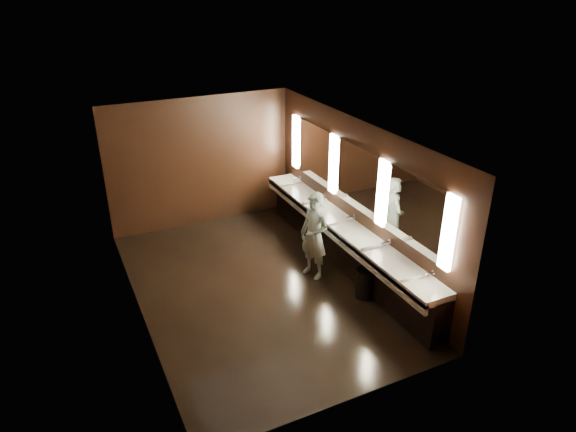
{
  "coord_description": "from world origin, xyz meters",
  "views": [
    {
      "loc": [
        -2.86,
        -7.18,
        5.05
      ],
      "look_at": [
        0.62,
        0.0,
        1.27
      ],
      "focal_mm": 32.0,
      "sensor_mm": 36.0,
      "label": 1
    }
  ],
  "objects": [
    {
      "name": "trash_bin",
      "position": [
        1.58,
        -1.07,
        0.26
      ],
      "size": [
        0.43,
        0.43,
        0.52
      ],
      "primitive_type": "cylinder",
      "rotation": [
        0.0,
        0.0,
        -0.33
      ],
      "color": "black",
      "rests_on": "floor"
    },
    {
      "name": "wall_back",
      "position": [
        0.0,
        3.0,
        1.4
      ],
      "size": [
        4.0,
        0.02,
        2.8
      ],
      "primitive_type": "cube",
      "color": "black",
      "rests_on": "floor"
    },
    {
      "name": "mirror_band",
      "position": [
        1.98,
        -0.0,
        1.75
      ],
      "size": [
        0.06,
        5.03,
        1.15
      ],
      "color": "#FFF3CC",
      "rests_on": "wall_right"
    },
    {
      "name": "wall_left",
      "position": [
        -2.0,
        0.0,
        1.4
      ],
      "size": [
        0.02,
        6.0,
        2.8
      ],
      "primitive_type": "cube",
      "color": "black",
      "rests_on": "floor"
    },
    {
      "name": "floor",
      "position": [
        0.0,
        0.0,
        0.0
      ],
      "size": [
        6.0,
        6.0,
        0.0
      ],
      "primitive_type": "plane",
      "color": "black",
      "rests_on": "ground"
    },
    {
      "name": "ceiling",
      "position": [
        0.0,
        0.0,
        2.8
      ],
      "size": [
        4.0,
        6.0,
        0.02
      ],
      "primitive_type": "cube",
      "color": "#2D2D2B",
      "rests_on": "wall_back"
    },
    {
      "name": "sink_counter",
      "position": [
        1.79,
        0.0,
        0.5
      ],
      "size": [
        0.55,
        5.4,
        1.01
      ],
      "color": "black",
      "rests_on": "floor"
    },
    {
      "name": "wall_right",
      "position": [
        2.0,
        0.0,
        1.4
      ],
      "size": [
        0.02,
        6.0,
        2.8
      ],
      "primitive_type": "cube",
      "color": "black",
      "rests_on": "floor"
    },
    {
      "name": "person",
      "position": [
        1.11,
        -0.07,
        0.81
      ],
      "size": [
        0.56,
        0.69,
        1.63
      ],
      "primitive_type": "imported",
      "rotation": [
        0.0,
        0.0,
        -1.24
      ],
      "color": "#86C2C7",
      "rests_on": "floor"
    },
    {
      "name": "wall_front",
      "position": [
        0.0,
        -3.0,
        1.4
      ],
      "size": [
        4.0,
        0.02,
        2.8
      ],
      "primitive_type": "cube",
      "color": "black",
      "rests_on": "floor"
    }
  ]
}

